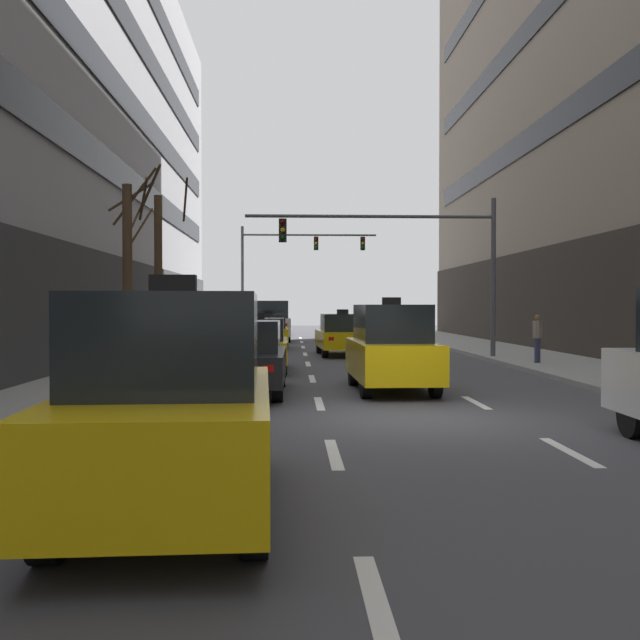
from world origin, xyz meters
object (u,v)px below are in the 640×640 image
object	(u,v)px
street_tree_0	(158,275)
street_tree_1	(129,273)
car_driving_3	(273,321)
car_driving_6	(243,358)
taxi_driving_4	(268,331)
taxi_driving_0	(391,348)
traffic_signal_0	(414,248)
pedestrian_0	(537,335)
taxi_driving_5	(258,345)
taxi_driving_1	(174,403)
traffic_signal_1	(288,258)
taxi_driving_2	(342,335)

from	to	relation	value
street_tree_0	street_tree_1	distance (m)	4.26
street_tree_0	car_driving_3	bearing A→B (deg)	79.72
car_driving_6	taxi_driving_4	bearing A→B (deg)	90.01
taxi_driving_0	traffic_signal_0	distance (m)	10.25
car_driving_3	pedestrian_0	world-z (taller)	car_driving_3
pedestrian_0	taxi_driving_5	bearing A→B (deg)	-173.20
taxi_driving_1	street_tree_1	xyz separation A→B (m)	(-3.01, 11.70, 1.77)
taxi_driving_0	traffic_signal_1	bearing A→B (deg)	95.02
street_tree_0	pedestrian_0	distance (m)	12.27
taxi_driving_5	car_driving_6	xyz separation A→B (m)	(-0.05, -5.86, 0.02)
car_driving_3	street_tree_0	size ratio (longest dim) A/B	0.81
taxi_driving_1	taxi_driving_2	distance (m)	22.09
taxi_driving_2	taxi_driving_5	world-z (taller)	taxi_driving_2
taxi_driving_1	traffic_signal_1	size ratio (longest dim) A/B	0.52
taxi_driving_2	traffic_signal_1	world-z (taller)	traffic_signal_1
car_driving_3	taxi_driving_4	bearing A→B (deg)	-90.39
car_driving_6	street_tree_0	size ratio (longest dim) A/B	0.77
taxi_driving_1	pedestrian_0	xyz separation A→B (m)	(9.08, 16.17, -0.01)
street_tree_1	taxi_driving_2	bearing A→B (deg)	58.77
car_driving_3	pedestrian_0	distance (m)	19.30
taxi_driving_1	taxi_driving_0	bearing A→B (deg)	70.53
car_driving_3	traffic_signal_1	size ratio (longest dim) A/B	0.55
taxi_driving_0	car_driving_6	xyz separation A→B (m)	(-3.39, -0.50, -0.19)
car_driving_6	taxi_driving_5	bearing A→B (deg)	89.49
taxi_driving_0	street_tree_0	bearing A→B (deg)	136.20
taxi_driving_1	taxi_driving_5	world-z (taller)	taxi_driving_1
taxi_driving_4	street_tree_1	xyz separation A→B (m)	(-3.06, -15.13, 2.02)
taxi_driving_2	street_tree_1	xyz separation A→B (m)	(-6.16, -10.16, 1.99)
taxi_driving_4	traffic_signal_0	size ratio (longest dim) A/B	0.47
traffic_signal_0	car_driving_3	bearing A→B (deg)	111.41
taxi_driving_5	street_tree_1	size ratio (longest dim) A/B	0.79
taxi_driving_1	traffic_signal_0	world-z (taller)	traffic_signal_0
street_tree_0	pedestrian_0	size ratio (longest dim) A/B	3.69
traffic_signal_1	street_tree_1	xyz separation A→B (m)	(-3.93, -26.80, -2.13)
car_driving_3	street_tree_1	size ratio (longest dim) A/B	0.86
taxi_driving_1	street_tree_0	size ratio (longest dim) A/B	0.76
taxi_driving_4	car_driving_6	xyz separation A→B (m)	(0.00, -17.58, 0.02)
traffic_signal_0	pedestrian_0	distance (m)	5.58
traffic_signal_0	taxi_driving_4	bearing A→B (deg)	126.21
street_tree_1	taxi_driving_4	bearing A→B (deg)	78.55
taxi_driving_4	car_driving_6	size ratio (longest dim) A/B	0.98
taxi_driving_4	taxi_driving_5	distance (m)	11.73
taxi_driving_1	car_driving_6	distance (m)	9.25
taxi_driving_0	taxi_driving_1	world-z (taller)	taxi_driving_1
taxi_driving_0	taxi_driving_5	distance (m)	6.31
taxi_driving_1	car_driving_3	world-z (taller)	taxi_driving_1
car_driving_6	street_tree_1	size ratio (longest dim) A/B	0.81
street_tree_1	taxi_driving_5	bearing A→B (deg)	47.52
taxi_driving_0	taxi_driving_1	size ratio (longest dim) A/B	0.95
car_driving_3	car_driving_6	size ratio (longest dim) A/B	1.06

